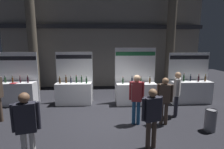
{
  "coord_description": "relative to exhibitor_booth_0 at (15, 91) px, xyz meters",
  "views": [
    {
      "loc": [
        0.01,
        -5.72,
        2.68
      ],
      "look_at": [
        0.38,
        1.18,
        1.48
      ],
      "focal_mm": 26.71,
      "sensor_mm": 36.0,
      "label": 1
    }
  ],
  "objects": [
    {
      "name": "ground_plane",
      "position": [
        4.05,
        -1.85,
        -0.62
      ],
      "size": [
        25.25,
        25.25,
        0.0
      ],
      "primitive_type": "plane",
      "color": "black"
    },
    {
      "name": "hall_colonnade",
      "position": [
        4.05,
        3.3,
        2.86
      ],
      "size": [
        12.63,
        1.3,
        6.99
      ],
      "color": "gray",
      "rests_on": "ground_plane"
    },
    {
      "name": "exhibitor_booth_0",
      "position": [
        0.0,
        0.0,
        0.0
      ],
      "size": [
        1.99,
        0.71,
        2.39
      ],
      "color": "white",
      "rests_on": "ground_plane"
    },
    {
      "name": "exhibitor_booth_1",
      "position": [
        2.7,
        -0.01,
        -0.01
      ],
      "size": [
        1.69,
        0.66,
        2.39
      ],
      "color": "white",
      "rests_on": "ground_plane"
    },
    {
      "name": "exhibitor_booth_2",
      "position": [
        5.55,
        -0.16,
        0.0
      ],
      "size": [
        1.9,
        0.66,
        2.59
      ],
      "color": "white",
      "rests_on": "ground_plane"
    },
    {
      "name": "exhibitor_booth_3",
      "position": [
        8.15,
        -0.13,
        -0.01
      ],
      "size": [
        1.94,
        0.66,
        2.35
      ],
      "color": "white",
      "rests_on": "ground_plane"
    },
    {
      "name": "trash_bin",
      "position": [
        7.43,
        -2.8,
        -0.27
      ],
      "size": [
        0.34,
        0.34,
        0.71
      ],
      "color": "slate",
      "rests_on": "ground_plane"
    },
    {
      "name": "visitor_1",
      "position": [
        5.17,
        -2.22,
        0.4
      ],
      "size": [
        0.5,
        0.26,
        1.73
      ],
      "rotation": [
        0.0,
        0.0,
        2.97
      ],
      "color": "navy",
      "rests_on": "ground_plane"
    },
    {
      "name": "visitor_2",
      "position": [
        2.38,
        -4.1,
        0.4
      ],
      "size": [
        0.57,
        0.31,
        1.71
      ],
      "rotation": [
        0.0,
        0.0,
        0.25
      ],
      "color": "silver",
      "rests_on": "ground_plane"
    },
    {
      "name": "visitor_3",
      "position": [
        6.12,
        -2.27,
        0.34
      ],
      "size": [
        0.51,
        0.32,
        1.63
      ],
      "rotation": [
        0.0,
        0.0,
        2.83
      ],
      "color": "#47382D",
      "rests_on": "ground_plane"
    },
    {
      "name": "visitor_4",
      "position": [
        6.81,
        -1.67,
        0.4
      ],
      "size": [
        0.37,
        0.47,
        1.72
      ],
      "rotation": [
        0.0,
        0.0,
        4.15
      ],
      "color": "#23232D",
      "rests_on": "ground_plane"
    },
    {
      "name": "visitor_5",
      "position": [
        5.29,
        -3.61,
        0.34
      ],
      "size": [
        0.57,
        0.32,
        1.62
      ],
      "rotation": [
        0.0,
        0.0,
        3.42
      ],
      "color": "#47382D",
      "rests_on": "ground_plane"
    }
  ]
}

